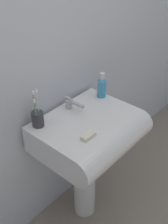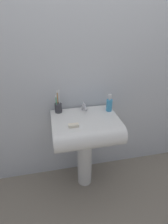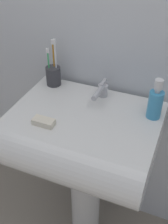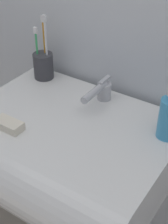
% 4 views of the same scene
% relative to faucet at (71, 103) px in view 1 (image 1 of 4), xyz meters
% --- Properties ---
extents(ground_plane, '(6.00, 6.00, 0.00)m').
position_rel_faucet_xyz_m(ground_plane, '(-0.02, -0.12, -0.86)').
color(ground_plane, gray).
rests_on(ground_plane, ground).
extents(wall_back, '(5.00, 0.05, 2.40)m').
position_rel_faucet_xyz_m(wall_back, '(-0.02, 0.12, 0.34)').
color(wall_back, silver).
rests_on(wall_back, ground).
extents(sink_pedestal, '(0.15, 0.15, 0.65)m').
position_rel_faucet_xyz_m(sink_pedestal, '(-0.02, -0.12, -0.54)').
color(sink_pedestal, white).
rests_on(sink_pedestal, ground).
extents(sink_basin, '(0.60, 0.49, 0.17)m').
position_rel_faucet_xyz_m(sink_basin, '(-0.02, -0.18, -0.12)').
color(sink_basin, white).
rests_on(sink_basin, sink_pedestal).
extents(faucet, '(0.04, 0.14, 0.07)m').
position_rel_faucet_xyz_m(faucet, '(0.00, 0.00, 0.00)').
color(faucet, '#B7B7BC').
rests_on(faucet, sink_basin).
extents(toothbrush_cup, '(0.07, 0.07, 0.22)m').
position_rel_faucet_xyz_m(toothbrush_cup, '(-0.24, 0.02, 0.01)').
color(toothbrush_cup, '#38383D').
rests_on(toothbrush_cup, sink_basin).
extents(soap_bottle, '(0.06, 0.06, 0.17)m').
position_rel_faucet_xyz_m(soap_bottle, '(0.23, -0.05, 0.03)').
color(soap_bottle, '#3F99CC').
rests_on(soap_bottle, sink_basin).
extents(bar_soap, '(0.08, 0.04, 0.02)m').
position_rel_faucet_xyz_m(bar_soap, '(-0.14, -0.26, -0.03)').
color(bar_soap, silver).
rests_on(bar_soap, sink_basin).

